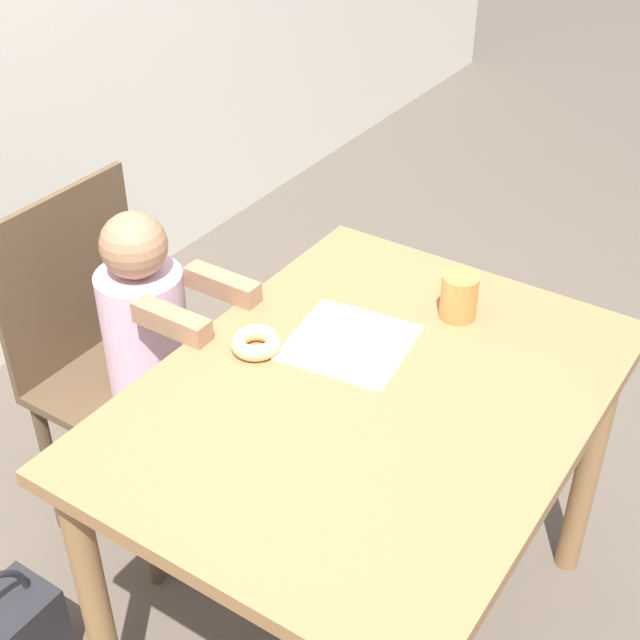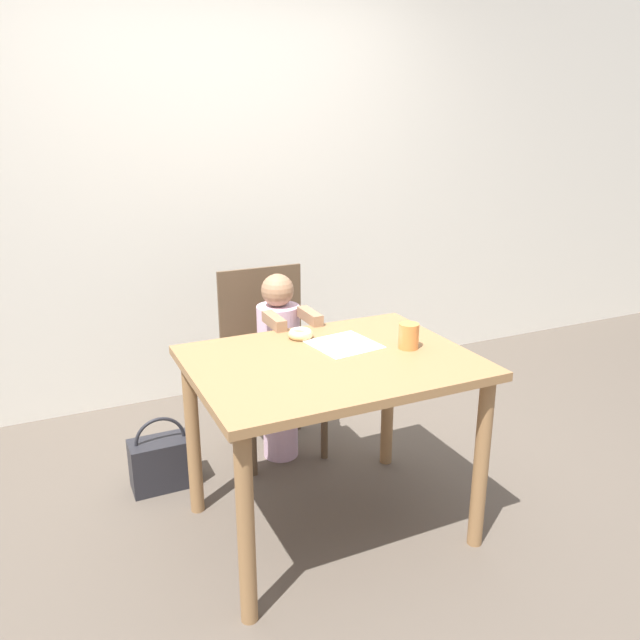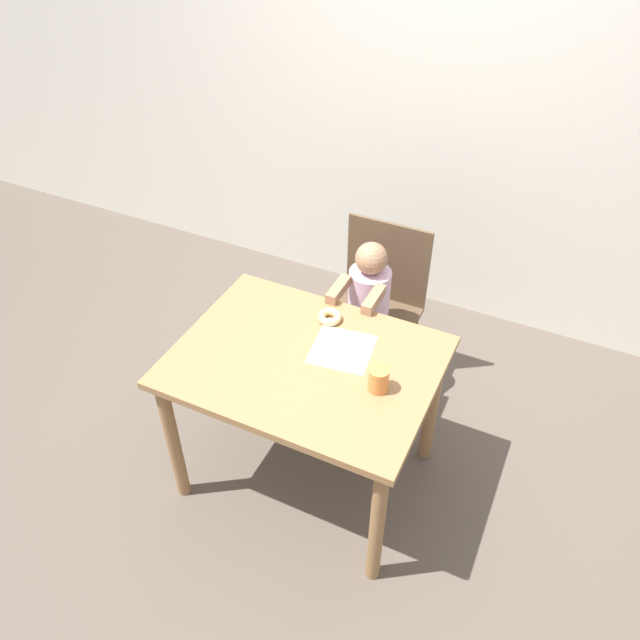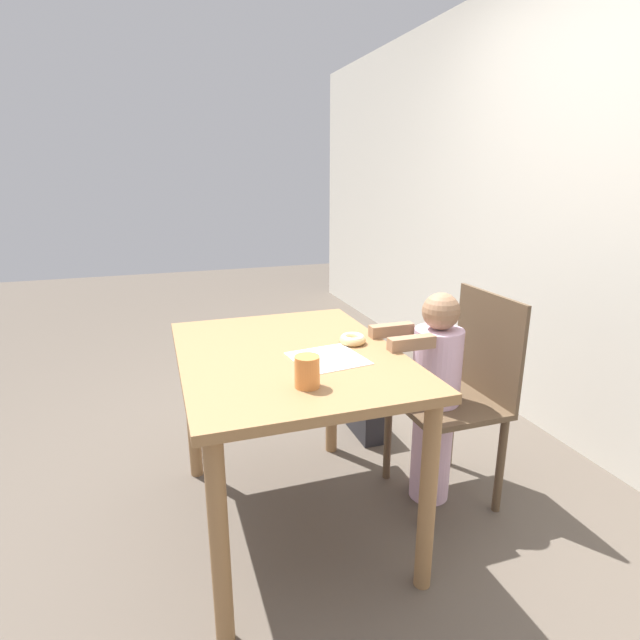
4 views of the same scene
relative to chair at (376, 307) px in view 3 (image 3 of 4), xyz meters
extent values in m
plane|color=brown|center=(-0.03, -0.77, -0.50)|extent=(12.00, 12.00, 0.00)
cube|color=silver|center=(-0.03, 0.85, 0.75)|extent=(8.00, 0.05, 2.50)
cube|color=olive|center=(-0.03, -0.77, 0.25)|extent=(1.09, 0.83, 0.03)
cylinder|color=olive|center=(-0.51, -1.12, -0.13)|extent=(0.06, 0.06, 0.73)
cylinder|color=olive|center=(0.45, -1.12, -0.13)|extent=(0.06, 0.06, 0.73)
cylinder|color=olive|center=(-0.51, -0.41, -0.13)|extent=(0.06, 0.06, 0.73)
cylinder|color=olive|center=(0.45, -0.41, -0.13)|extent=(0.06, 0.06, 0.73)
cube|color=brown|center=(0.00, -0.07, -0.03)|extent=(0.45, 0.41, 0.03)
cube|color=brown|center=(0.00, 0.13, 0.21)|extent=(0.45, 0.02, 0.46)
cylinder|color=brown|center=(-0.19, -0.24, -0.27)|extent=(0.04, 0.04, 0.45)
cylinder|color=brown|center=(0.19, -0.24, -0.27)|extent=(0.04, 0.04, 0.45)
cylinder|color=brown|center=(-0.19, 0.11, -0.27)|extent=(0.04, 0.04, 0.45)
cylinder|color=brown|center=(0.19, 0.11, -0.27)|extent=(0.04, 0.04, 0.45)
cylinder|color=silver|center=(0.00, -0.12, -0.26)|extent=(0.18, 0.18, 0.47)
cylinder|color=silver|center=(0.00, -0.12, 0.14)|extent=(0.21, 0.21, 0.33)
sphere|color=#997051|center=(0.00, -0.12, 0.39)|extent=(0.16, 0.16, 0.16)
cube|color=#997051|center=(-0.09, -0.30, 0.30)|extent=(0.05, 0.19, 0.05)
cube|color=#997051|center=(0.09, -0.30, 0.30)|extent=(0.05, 0.19, 0.05)
torus|color=#DBB270|center=(-0.04, -0.50, 0.29)|extent=(0.11, 0.11, 0.03)
torus|color=white|center=(-0.04, -0.50, 0.30)|extent=(0.09, 0.09, 0.02)
cube|color=white|center=(0.09, -0.65, 0.27)|extent=(0.28, 0.28, 0.00)
cube|color=#232328|center=(-0.61, -0.16, -0.38)|extent=(0.29, 0.16, 0.24)
torus|color=#232328|center=(-0.61, -0.16, -0.26)|extent=(0.23, 0.02, 0.23)
cylinder|color=orange|center=(0.30, -0.80, 0.32)|extent=(0.08, 0.08, 0.10)
camera|label=1|loc=(-1.23, -1.44, 1.40)|focal=50.00mm
camera|label=2|loc=(-1.03, -2.80, 1.16)|focal=35.00mm
camera|label=3|loc=(0.84, -2.44, 2.05)|focal=35.00mm
camera|label=4|loc=(1.73, -1.23, 0.93)|focal=28.00mm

